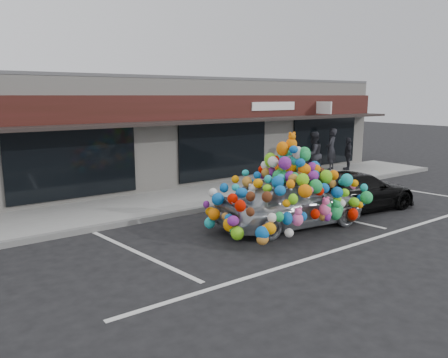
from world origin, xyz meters
TOP-DOWN VIEW (x-y plane):
  - ground at (0.00, 0.00)m, footprint 90.00×90.00m
  - shop_building at (0.00, 8.44)m, footprint 24.00×7.20m
  - sidewalk at (0.00, 4.00)m, footprint 26.00×3.00m
  - kerb at (0.00, 2.50)m, footprint 26.00×0.18m
  - parking_stripe_left at (-3.20, 0.20)m, footprint 0.73×4.37m
  - parking_stripe_mid at (2.80, 0.20)m, footprint 0.73×4.37m
  - parking_stripe_right at (8.20, 0.20)m, footprint 0.73×4.37m
  - lane_line at (2.00, -2.30)m, footprint 14.00×0.12m
  - toy_car at (1.12, -0.26)m, footprint 3.08×4.75m
  - black_sedan at (4.05, -0.20)m, footprint 2.13×4.42m
  - pedestrian_a at (8.76, 4.85)m, footprint 0.84×0.73m
  - pedestrian_b at (6.72, 4.10)m, footprint 0.95×0.74m
  - pedestrian_c at (9.34, 4.33)m, footprint 0.91×0.87m

SIDE VIEW (x-z plane):
  - ground at x=0.00m, z-range 0.00..0.00m
  - parking_stripe_left at x=-3.20m, z-range 0.00..0.01m
  - parking_stripe_mid at x=2.80m, z-range 0.00..0.01m
  - parking_stripe_right at x=8.20m, z-range 0.00..0.01m
  - lane_line at x=2.00m, z-range 0.00..0.01m
  - sidewalk at x=0.00m, z-range 0.00..0.15m
  - kerb at x=0.00m, z-range -0.01..0.15m
  - black_sedan at x=4.05m, z-range 0.00..1.24m
  - toy_car at x=1.12m, z-range -0.42..2.21m
  - pedestrian_c at x=9.34m, z-range 0.15..1.67m
  - pedestrian_b at x=6.72m, z-range 0.15..2.09m
  - pedestrian_a at x=8.76m, z-range 0.15..2.09m
  - shop_building at x=0.00m, z-range 0.01..4.32m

